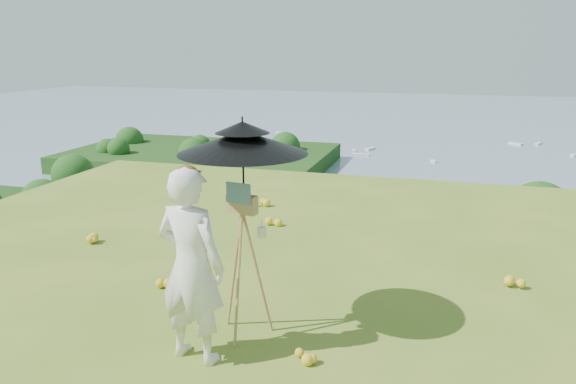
% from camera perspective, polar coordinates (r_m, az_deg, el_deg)
% --- Properties ---
extents(ground, '(14.00, 14.00, 0.00)m').
position_cam_1_polar(ground, '(5.86, 4.58, -13.70)').
color(ground, '#587621').
rests_on(ground, ground).
extents(shoreline_tier, '(170.00, 28.00, 8.00)m').
position_cam_1_polar(shoreline_tier, '(88.96, 14.41, -11.75)').
color(shoreline_tier, '#74685C').
rests_on(shoreline_tier, bay_water).
extents(bay_water, '(700.00, 700.00, 0.00)m').
position_cam_1_polar(bay_water, '(247.80, 16.09, 5.48)').
color(bay_water, '#768BA9').
rests_on(bay_water, ground).
extents(peninsula, '(90.00, 60.00, 12.00)m').
position_cam_1_polar(peninsula, '(180.02, -8.85, 4.24)').
color(peninsula, '#11330E').
rests_on(peninsula, bay_water).
extents(slope_trees, '(110.00, 50.00, 6.00)m').
position_cam_1_polar(slope_trees, '(43.84, 13.87, -9.79)').
color(slope_trees, '#1E4715').
rests_on(slope_trees, forest_slope).
extents(harbor_town, '(110.00, 22.00, 5.00)m').
position_cam_1_polar(harbor_town, '(86.32, 14.68, -7.87)').
color(harbor_town, beige).
rests_on(harbor_town, shoreline_tier).
extents(moored_boats, '(140.00, 140.00, 0.70)m').
position_cam_1_polar(moored_boats, '(170.54, 11.51, 1.95)').
color(moored_boats, silver).
rests_on(moored_boats, bay_water).
extents(wildflowers, '(10.00, 10.50, 0.12)m').
position_cam_1_polar(wildflowers, '(6.05, 5.09, -12.11)').
color(wildflowers, gold).
rests_on(wildflowers, ground).
extents(painter, '(0.72, 0.53, 1.80)m').
position_cam_1_polar(painter, '(5.05, -9.82, -7.41)').
color(painter, silver).
rests_on(painter, ground).
extents(field_easel, '(0.69, 0.69, 1.56)m').
position_cam_1_polar(field_easel, '(5.45, -4.57, -6.93)').
color(field_easel, '#9F7242').
rests_on(field_easel, ground).
extents(sun_umbrella, '(1.45, 1.45, 0.88)m').
position_cam_1_polar(sun_umbrella, '(5.20, -4.58, 2.86)').
color(sun_umbrella, black).
rests_on(sun_umbrella, field_easel).
extents(painter_cap, '(0.25, 0.29, 0.10)m').
position_cam_1_polar(painter_cap, '(4.80, -10.26, 2.04)').
color(painter_cap, '#BC6778').
rests_on(painter_cap, painter).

